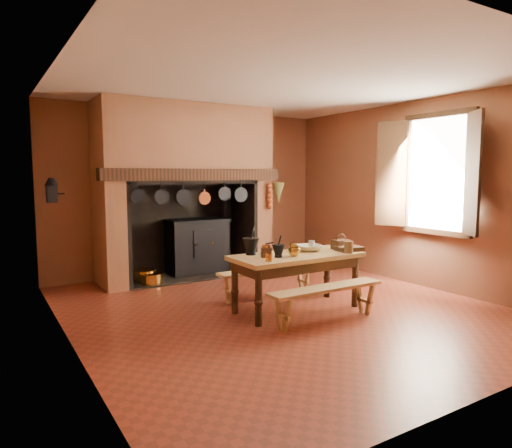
{
  "coord_description": "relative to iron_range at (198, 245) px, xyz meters",
  "views": [
    {
      "loc": [
        -3.23,
        -4.65,
        1.68
      ],
      "look_at": [
        -0.19,
        0.3,
        1.06
      ],
      "focal_mm": 32.0,
      "sensor_mm": 36.0,
      "label": 1
    }
  ],
  "objects": [
    {
      "name": "window",
      "position": [
        2.39,
        -2.85,
        1.22
      ],
      "size": [
        0.39,
        1.75,
        1.76
      ],
      "color": "white",
      "rests_on": "wall_right"
    },
    {
      "name": "brass_mug_a",
      "position": [
        -0.41,
        -2.85,
        0.27
      ],
      "size": [
        0.1,
        0.1,
        0.09
      ],
      "primitive_type": "cylinder",
      "rotation": [
        0.0,
        0.0,
        0.36
      ],
      "color": "#B07828",
      "rests_on": "work_table"
    },
    {
      "name": "mortar_small",
      "position": [
        -0.16,
        -2.68,
        0.31
      ],
      "size": [
        0.15,
        0.15,
        0.26
      ],
      "rotation": [
        0.0,
        0.0,
        0.15
      ],
      "color": "black",
      "rests_on": "work_table"
    },
    {
      "name": "work_table",
      "position": [
        0.16,
        -2.62,
        0.11
      ],
      "size": [
        1.64,
        0.73,
        0.71
      ],
      "color": "tan",
      "rests_on": "floor"
    },
    {
      "name": "brass_mug_b",
      "position": [
        0.3,
        -2.34,
        0.27
      ],
      "size": [
        0.09,
        0.09,
        0.09
      ],
      "primitive_type": "cylinder",
      "rotation": [
        0.0,
        0.0,
        0.11
      ],
      "color": "#B07828",
      "rests_on": "work_table"
    },
    {
      "name": "wall_right",
      "position": [
        2.54,
        -2.45,
        0.92
      ],
      "size": [
        0.02,
        5.5,
        2.8
      ],
      "primitive_type": "cube",
      "color": "brown",
      "rests_on": "floor"
    },
    {
      "name": "wall_coffee_mill",
      "position": [
        -2.38,
        -0.9,
        1.03
      ],
      "size": [
        0.23,
        0.16,
        0.31
      ],
      "color": "black",
      "rests_on": "wall_left"
    },
    {
      "name": "glass_jar",
      "position": [
        0.45,
        -2.54,
        0.3
      ],
      "size": [
        0.09,
        0.09,
        0.14
      ],
      "primitive_type": "cylinder",
      "rotation": [
        0.0,
        0.0,
        -0.15
      ],
      "color": "beige",
      "rests_on": "work_table"
    },
    {
      "name": "floor",
      "position": [
        0.04,
        -2.45,
        -0.48
      ],
      "size": [
        5.5,
        5.5,
        0.0
      ],
      "primitive_type": "plane",
      "color": "maroon",
      "rests_on": "ground"
    },
    {
      "name": "onion_string",
      "position": [
        1.04,
        -0.66,
        0.85
      ],
      "size": [
        0.12,
        0.1,
        0.46
      ],
      "primitive_type": null,
      "color": "#B44C21",
      "rests_on": "chimney_breast"
    },
    {
      "name": "back_wall",
      "position": [
        0.04,
        0.3,
        0.92
      ],
      "size": [
        5.0,
        0.02,
        2.8
      ],
      "primitive_type": "cube",
      "color": "brown",
      "rests_on": "floor"
    },
    {
      "name": "brass_cup",
      "position": [
        0.03,
        -2.73,
        0.28
      ],
      "size": [
        0.16,
        0.16,
        0.11
      ],
      "primitive_type": "imported",
      "rotation": [
        0.0,
        0.0,
        0.2
      ],
      "color": "#B07828",
      "rests_on": "work_table"
    },
    {
      "name": "wooden_tray",
      "position": [
        0.88,
        -2.77,
        0.25
      ],
      "size": [
        0.37,
        0.29,
        0.06
      ],
      "primitive_type": "cube",
      "rotation": [
        0.0,
        0.0,
        -0.2
      ],
      "color": "#351E10",
      "rests_on": "work_table"
    },
    {
      "name": "wall_front",
      "position": [
        0.04,
        -5.2,
        0.92
      ],
      "size": [
        5.0,
        0.02,
        2.8
      ],
      "primitive_type": "cube",
      "color": "brown",
      "rests_on": "floor"
    },
    {
      "name": "ceiling",
      "position": [
        0.04,
        -2.45,
        2.32
      ],
      "size": [
        5.5,
        5.5,
        0.0
      ],
      "primitive_type": "plane",
      "rotation": [
        3.14,
        0.0,
        0.0
      ],
      "color": "silver",
      "rests_on": "back_wall"
    },
    {
      "name": "stoneware_crock",
      "position": [
        0.75,
        -2.9,
        0.3
      ],
      "size": [
        0.15,
        0.15,
        0.15
      ],
      "primitive_type": "cylinder",
      "rotation": [
        0.0,
        0.0,
        -0.29
      ],
      "color": "brown",
      "rests_on": "work_table"
    },
    {
      "name": "hanging_pans",
      "position": [
        -0.3,
        -0.64,
        0.88
      ],
      "size": [
        1.92,
        0.29,
        0.27
      ],
      "color": "black",
      "rests_on": "chimney_breast"
    },
    {
      "name": "wall_left",
      "position": [
        -2.46,
        -2.45,
        0.92
      ],
      "size": [
        0.02,
        5.5,
        2.8
      ],
      "primitive_type": "cube",
      "color": "brown",
      "rests_on": "floor"
    },
    {
      "name": "bench_back",
      "position": [
        0.16,
        -1.98,
        -0.17
      ],
      "size": [
        1.47,
        0.26,
        0.41
      ],
      "color": "tan",
      "rests_on": "floor"
    },
    {
      "name": "iron_range",
      "position": [
        0.0,
        0.0,
        0.0
      ],
      "size": [
        1.12,
        0.55,
        1.6
      ],
      "color": "black",
      "rests_on": "floor"
    },
    {
      "name": "mixing_bowl",
      "position": [
        0.44,
        -2.52,
        0.26
      ],
      "size": [
        0.4,
        0.4,
        0.08
      ],
      "primitive_type": "imported",
      "rotation": [
        0.0,
        0.0,
        -0.3
      ],
      "color": "beige",
      "rests_on": "work_table"
    },
    {
      "name": "bench_front",
      "position": [
        0.16,
        -3.19,
        -0.17
      ],
      "size": [
        1.49,
        0.26,
        0.42
      ],
      "color": "tan",
      "rests_on": "floor"
    },
    {
      "name": "mortar_large",
      "position": [
        -0.36,
        -2.37,
        0.34
      ],
      "size": [
        0.21,
        0.21,
        0.35
      ],
      "rotation": [
        0.0,
        0.0,
        0.31
      ],
      "color": "black",
      "rests_on": "work_table"
    },
    {
      "name": "coffee_grinder",
      "position": [
        -0.29,
        -2.61,
        0.29
      ],
      "size": [
        0.17,
        0.16,
        0.18
      ],
      "rotation": [
        0.0,
        0.0,
        -0.43
      ],
      "color": "#351E10",
      "rests_on": "work_table"
    },
    {
      "name": "chimney_breast",
      "position": [
        -0.26,
        -0.14,
        1.33
      ],
      "size": [
        2.95,
        0.96,
        2.8
      ],
      "color": "brown",
      "rests_on": "floor"
    },
    {
      "name": "wicker_basket",
      "position": [
        0.88,
        -2.62,
        0.29
      ],
      "size": [
        0.22,
        0.16,
        0.21
      ],
      "rotation": [
        0.0,
        0.0,
        -0.01
      ],
      "color": "#442214",
      "rests_on": "work_table"
    },
    {
      "name": "hearth_pans",
      "position": [
        -1.01,
        -0.23,
        -0.39
      ],
      "size": [
        0.51,
        0.62,
        0.2
      ],
      "color": "#B07828",
      "rests_on": "floor"
    },
    {
      "name": "herb_bunch",
      "position": [
        1.22,
        -0.66,
        0.9
      ],
      "size": [
        0.2,
        0.2,
        0.35
      ],
      "primitive_type": "cone",
      "rotation": [
        3.14,
        0.0,
        0.0
      ],
      "color": "olive",
      "rests_on": "chimney_breast"
    }
  ]
}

